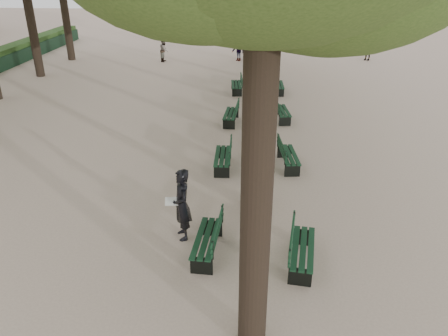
{
  "coord_description": "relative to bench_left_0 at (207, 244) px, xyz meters",
  "views": [
    {
      "loc": [
        1.43,
        -8.12,
        6.51
      ],
      "look_at": [
        0.6,
        3.0,
        1.2
      ],
      "focal_mm": 35.0,
      "sensor_mm": 36.0,
      "label": 1
    }
  ],
  "objects": [
    {
      "name": "bench_right_0",
      "position": [
        2.27,
        -0.23,
        0.0
      ],
      "size": [
        0.8,
        1.86,
        0.92
      ],
      "color": "black",
      "rests_on": "ground"
    },
    {
      "name": "bench_right_2",
      "position": [
        2.27,
        10.14,
        0.0
      ],
      "size": [
        0.8,
        1.86,
        0.92
      ],
      "color": "black",
      "rests_on": "ground"
    },
    {
      "name": "bench_right_3",
      "position": [
        2.27,
        14.68,
        0.0
      ],
      "size": [
        0.62,
        1.82,
        0.92
      ],
      "color": "black",
      "rests_on": "ground"
    },
    {
      "name": "bench_left_1",
      "position": [
        0.0,
        4.93,
        0.0
      ],
      "size": [
        0.62,
        1.81,
        0.92
      ],
      "color": "black",
      "rests_on": "ground"
    },
    {
      "name": "pedestrian_b",
      "position": [
        -0.29,
        22.96,
        0.56
      ],
      "size": [
        1.06,
        0.9,
        1.66
      ],
      "primitive_type": "imported",
      "rotation": [
        0.0,
        0.0,
        5.65
      ],
      "color": "#262628",
      "rests_on": "ground"
    },
    {
      "name": "pedestrian_c",
      "position": [
        8.99,
        23.83,
        0.52
      ],
      "size": [
        0.95,
        0.77,
        1.58
      ],
      "primitive_type": "imported",
      "rotation": [
        0.0,
        0.0,
        5.71
      ],
      "color": "#262628",
      "rests_on": "ground"
    },
    {
      "name": "bench_right_1",
      "position": [
        2.27,
        5.2,
        0.0
      ],
      "size": [
        0.78,
        1.85,
        0.92
      ],
      "color": "black",
      "rests_on": "ground"
    },
    {
      "name": "pedestrian_a",
      "position": [
        -5.5,
        22.27,
        0.52
      ],
      "size": [
        0.36,
        0.79,
        1.59
      ],
      "primitive_type": "imported",
      "rotation": [
        0.0,
        0.0,
        1.51
      ],
      "color": "#262628",
      "rests_on": "ground"
    },
    {
      "name": "bench_left_0",
      "position": [
        0.0,
        0.0,
        0.0
      ],
      "size": [
        0.68,
        1.83,
        0.92
      ],
      "color": "black",
      "rests_on": "ground"
    },
    {
      "name": "ground",
      "position": [
        -0.37,
        -0.61,
        -0.27
      ],
      "size": [
        120.0,
        120.0,
        0.0
      ],
      "primitive_type": "plane",
      "color": "#C6AB95",
      "rests_on": "ground"
    },
    {
      "name": "bench_left_2",
      "position": [
        0.0,
        9.56,
        0.0
      ],
      "size": [
        0.66,
        1.83,
        0.92
      ],
      "color": "black",
      "rests_on": "ground"
    },
    {
      "name": "bench_left_3",
      "position": [
        -0.0,
        14.57,
        0.0
      ],
      "size": [
        0.72,
        1.84,
        0.92
      ],
      "color": "black",
      "rests_on": "ground"
    },
    {
      "name": "man_with_map",
      "position": [
        -0.7,
        0.67,
        0.69
      ],
      "size": [
        0.76,
        0.86,
        1.92
      ],
      "color": "black",
      "rests_on": "ground"
    }
  ]
}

